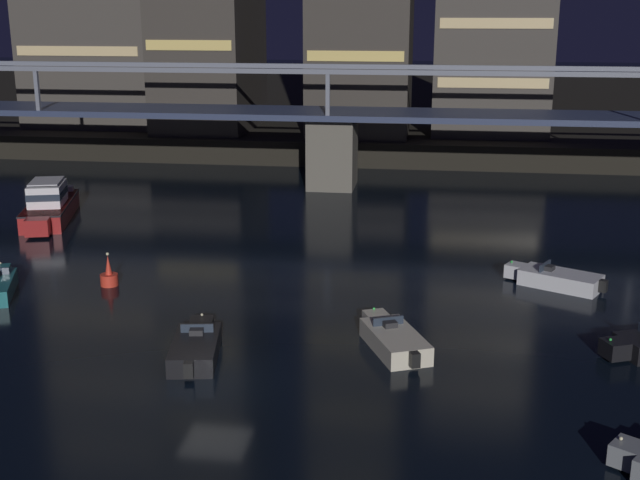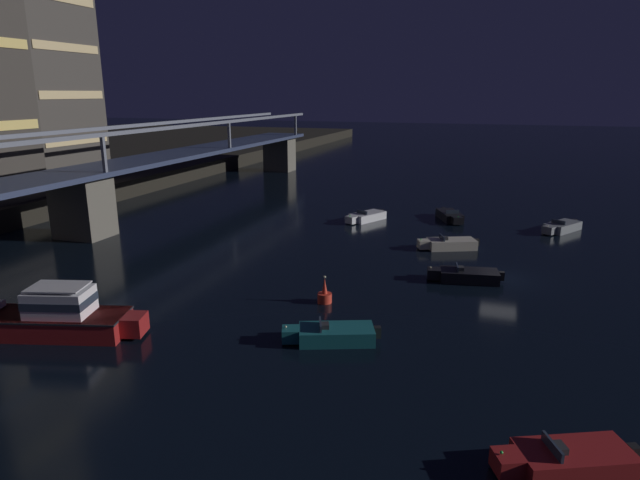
{
  "view_description": "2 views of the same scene",
  "coord_description": "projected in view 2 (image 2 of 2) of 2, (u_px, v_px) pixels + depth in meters",
  "views": [
    {
      "loc": [
        7.93,
        -27.71,
        13.68
      ],
      "look_at": [
        2.37,
        12.04,
        2.37
      ],
      "focal_mm": 46.29,
      "sensor_mm": 36.0,
      "label": 1
    },
    {
      "loc": [
        -38.31,
        0.5,
        12.68
      ],
      "look_at": [
        0.93,
        13.8,
        1.37
      ],
      "focal_mm": 30.4,
      "sensor_mm": 36.0,
      "label": 2
    }
  ],
  "objects": [
    {
      "name": "speedboat_far_left",
      "position": [
        466.0,
        275.0,
        37.54
      ],
      "size": [
        2.43,
        5.23,
        1.16
      ],
      "color": "black",
      "rests_on": "ground"
    },
    {
      "name": "speedboat_far_center",
      "position": [
        366.0,
        217.0,
        55.31
      ],
      "size": [
        4.91,
        3.46,
        1.16
      ],
      "color": "silver",
      "rests_on": "ground"
    },
    {
      "name": "cabin_cruiser_near_left",
      "position": [
        57.0,
        316.0,
        29.1
      ],
      "size": [
        4.78,
        9.35,
        2.79
      ],
      "color": "maroon",
      "rests_on": "ground"
    },
    {
      "name": "tower_east_tall",
      "position": [
        41.0,
        70.0,
        61.92
      ],
      "size": [
        10.53,
        8.26,
        26.13
      ],
      "color": "#423D38",
      "rests_on": "far_riverbank"
    },
    {
      "name": "ground_plane",
      "position": [
        501.0,
        278.0,
        38.18
      ],
      "size": [
        400.0,
        400.0,
        0.0
      ],
      "primitive_type": "plane",
      "color": "black"
    },
    {
      "name": "speedboat_near_center",
      "position": [
        332.0,
        334.0,
        28.41
      ],
      "size": [
        3.07,
        5.09,
        1.16
      ],
      "color": "#196066",
      "rests_on": "ground"
    },
    {
      "name": "speedboat_near_right",
      "position": [
        450.0,
        216.0,
        55.65
      ],
      "size": [
        5.03,
        3.21,
        1.16
      ],
      "color": "black",
      "rests_on": "ground"
    },
    {
      "name": "river_bridge",
      "position": [
        81.0,
        187.0,
        48.14
      ],
      "size": [
        96.8,
        6.4,
        9.38
      ],
      "color": "#605B51",
      "rests_on": "ground"
    },
    {
      "name": "speedboat_mid_left",
      "position": [
        568.0,
        460.0,
        18.71
      ],
      "size": [
        3.26,
        5.0,
        1.16
      ],
      "color": "maroon",
      "rests_on": "ground"
    },
    {
      "name": "channel_buoy",
      "position": [
        325.0,
        295.0,
        33.7
      ],
      "size": [
        0.9,
        0.9,
        1.76
      ],
      "color": "red",
      "rests_on": "ground"
    },
    {
      "name": "speedboat_mid_center",
      "position": [
        449.0,
        244.0,
        45.36
      ],
      "size": [
        3.22,
        5.02,
        1.16
      ],
      "color": "beige",
      "rests_on": "ground"
    },
    {
      "name": "speedboat_mid_right",
      "position": [
        561.0,
        227.0,
        51.1
      ],
      "size": [
        4.79,
        3.81,
        1.16
      ],
      "color": "gray",
      "rests_on": "ground"
    }
  ]
}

